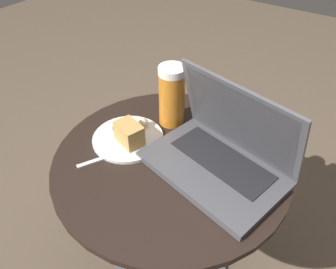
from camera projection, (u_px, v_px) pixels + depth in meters
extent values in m
plane|color=brown|center=(170.00, 267.00, 1.23)|extent=(6.00, 6.00, 0.00)
cylinder|color=#515156|center=(170.00, 266.00, 1.23)|extent=(0.41, 0.41, 0.01)
cylinder|color=#515156|center=(171.00, 222.00, 1.05)|extent=(0.08, 0.08, 0.54)
cylinder|color=black|center=(171.00, 160.00, 0.87)|extent=(0.62, 0.62, 0.02)
cube|color=#47474C|center=(213.00, 169.00, 0.82)|extent=(0.38, 0.29, 0.02)
cube|color=black|center=(222.00, 160.00, 0.83)|extent=(0.28, 0.16, 0.00)
cube|color=#47474C|center=(239.00, 119.00, 0.79)|extent=(0.35, 0.14, 0.21)
cube|color=silver|center=(238.00, 120.00, 0.78)|extent=(0.32, 0.12, 0.19)
cylinder|color=#C6701E|center=(172.00, 99.00, 0.93)|extent=(0.07, 0.07, 0.16)
cylinder|color=white|center=(172.00, 71.00, 0.87)|extent=(0.08, 0.08, 0.02)
cylinder|color=silver|center=(128.00, 138.00, 0.91)|extent=(0.20, 0.20, 0.01)
cube|color=tan|center=(129.00, 133.00, 0.88)|extent=(0.09, 0.07, 0.06)
sphere|color=beige|center=(143.00, 123.00, 0.93)|extent=(0.03, 0.03, 0.03)
sphere|color=#4C6B33|center=(117.00, 128.00, 0.92)|extent=(0.03, 0.03, 0.03)
cube|color=silver|center=(101.00, 159.00, 0.85)|extent=(0.07, 0.12, 0.00)
cube|color=silver|center=(134.00, 148.00, 0.89)|extent=(0.05, 0.06, 0.00)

